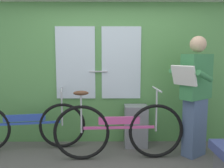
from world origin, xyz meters
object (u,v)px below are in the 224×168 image
(trash_bin_by_wall, at_px, (136,126))
(bicycle_leaning_behind, at_px, (119,130))
(bicycle_near_door, at_px, (24,126))
(passenger_reading_newspaper, at_px, (195,94))

(trash_bin_by_wall, bearing_deg, bicycle_leaning_behind, -121.66)
(bicycle_near_door, distance_m, trash_bin_by_wall, 1.64)
(bicycle_leaning_behind, relative_size, passenger_reading_newspaper, 1.06)
(bicycle_leaning_behind, xyz_separation_m, passenger_reading_newspaper, (1.03, 0.10, 0.47))
(passenger_reading_newspaper, bearing_deg, bicycle_leaning_behind, -31.22)
(bicycle_near_door, distance_m, bicycle_leaning_behind, 1.39)
(passenger_reading_newspaper, xyz_separation_m, trash_bin_by_wall, (-0.76, 0.35, -0.55))
(bicycle_near_door, bearing_deg, bicycle_leaning_behind, -21.91)
(bicycle_leaning_behind, height_order, trash_bin_by_wall, bicycle_leaning_behind)
(bicycle_leaning_behind, bearing_deg, bicycle_near_door, 164.29)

